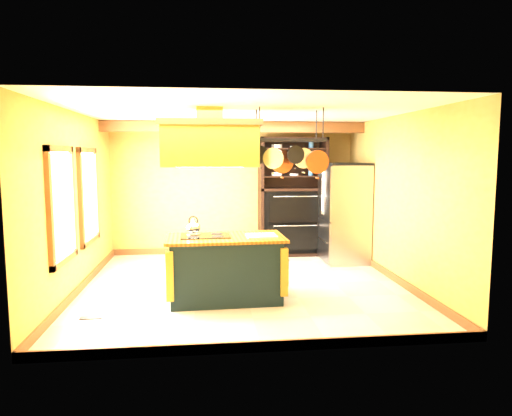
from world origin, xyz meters
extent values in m
plane|color=beige|center=(0.00, 0.00, 0.00)|extent=(5.00, 5.00, 0.00)
plane|color=white|center=(0.00, 0.00, 2.70)|extent=(5.00, 5.00, 0.00)
cube|color=tan|center=(0.00, 2.50, 1.35)|extent=(5.00, 0.02, 2.70)
cube|color=tan|center=(0.00, -2.50, 1.35)|extent=(5.00, 0.02, 2.70)
cube|color=tan|center=(-2.50, 0.00, 1.35)|extent=(0.02, 5.00, 2.70)
cube|color=tan|center=(2.50, 0.00, 1.35)|extent=(0.02, 5.00, 2.70)
cube|color=brown|center=(0.00, 1.70, 2.59)|extent=(5.00, 0.15, 0.20)
cube|color=brown|center=(-2.47, -0.80, 1.40)|extent=(0.06, 1.06, 1.56)
cube|color=white|center=(-2.44, -0.80, 1.40)|extent=(0.02, 0.85, 1.34)
cube|color=brown|center=(-2.47, 0.60, 1.40)|extent=(0.06, 1.06, 1.56)
cube|color=white|center=(-2.44, 0.60, 1.40)|extent=(0.02, 0.85, 1.34)
cube|color=black|center=(-0.31, -0.70, 0.44)|extent=(1.55, 0.88, 0.88)
cube|color=#91561B|center=(-0.31, -0.70, 0.90)|extent=(1.69, 0.98, 0.04)
cube|color=black|center=(-0.59, -0.66, 0.93)|extent=(0.71, 0.50, 0.01)
ellipsoid|color=silver|center=(-0.76, -0.56, 1.03)|extent=(0.20, 0.20, 0.16)
cube|color=white|center=(0.20, -0.75, 0.93)|extent=(0.43, 0.34, 0.02)
cube|color=#AE6D2B|center=(-0.51, -0.70, 2.17)|extent=(1.30, 0.70, 0.55)
cube|color=brown|center=(-0.51, -0.70, 2.49)|extent=(1.38, 0.78, 0.08)
cube|color=#AE6D2B|center=(-0.51, -0.70, 2.57)|extent=(0.35, 0.35, 0.25)
cube|color=black|center=(0.59, -0.70, 2.26)|extent=(0.97, 0.48, 0.04)
cylinder|color=black|center=(0.15, -0.89, 2.48)|extent=(0.02, 0.02, 0.44)
cylinder|color=black|center=(1.03, -0.50, 2.48)|extent=(0.02, 0.02, 0.44)
cylinder|color=black|center=(0.20, -0.60, 2.06)|extent=(0.25, 0.03, 0.25)
cylinder|color=silver|center=(0.36, -0.79, 2.01)|extent=(0.29, 0.03, 0.29)
cylinder|color=#BE592F|center=(0.51, -0.60, 1.96)|extent=(0.33, 0.03, 0.33)
cylinder|color=black|center=(0.67, -0.79, 2.06)|extent=(0.25, 0.03, 0.25)
cylinder|color=silver|center=(0.82, -0.60, 2.01)|extent=(0.29, 0.03, 0.29)
cylinder|color=#BE592F|center=(0.98, -0.79, 1.96)|extent=(0.33, 0.03, 0.33)
cube|color=#999BA2|center=(2.09, 1.48, 0.94)|extent=(0.78, 0.96, 1.87)
cube|color=#999BA2|center=(1.69, 1.24, 1.35)|extent=(0.03, 0.46, 1.01)
cube|color=#999BA2|center=(1.69, 1.72, 1.35)|extent=(0.03, 0.46, 1.01)
cube|color=#999BA2|center=(1.69, 1.48, 0.43)|extent=(0.03, 0.92, 0.79)
cube|color=black|center=(2.09, 1.48, 0.03)|extent=(0.74, 0.91, 0.06)
cube|color=black|center=(1.20, 2.45, 1.21)|extent=(1.37, 0.06, 2.42)
cube|color=black|center=(0.55, 2.19, 1.21)|extent=(0.06, 0.58, 2.42)
cube|color=black|center=(1.85, 2.19, 1.21)|extent=(0.06, 0.58, 2.42)
cube|color=black|center=(1.20, 2.19, 1.37)|extent=(1.37, 0.58, 0.05)
cube|color=black|center=(1.20, 2.22, 0.71)|extent=(1.25, 0.48, 1.31)
cube|color=black|center=(1.20, 1.88, 1.00)|extent=(1.07, 0.04, 0.58)
cube|color=black|center=(1.20, 1.88, 0.42)|extent=(1.07, 0.04, 0.53)
cube|color=black|center=(1.20, 2.19, 1.63)|extent=(1.25, 0.52, 0.02)
cube|color=black|center=(1.20, 2.19, 1.91)|extent=(1.25, 0.52, 0.02)
cube|color=black|center=(1.20, 2.19, 2.19)|extent=(1.25, 0.52, 0.03)
cylinder|color=white|center=(0.86, 2.14, 1.68)|extent=(0.22, 0.22, 0.07)
cylinder|color=teal|center=(1.57, 2.14, 2.01)|extent=(0.10, 0.10, 0.17)
cube|color=black|center=(-2.04, -1.25, 0.01)|extent=(0.29, 0.13, 0.01)
camera|label=1|loc=(-0.57, -7.04, 2.05)|focal=32.00mm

